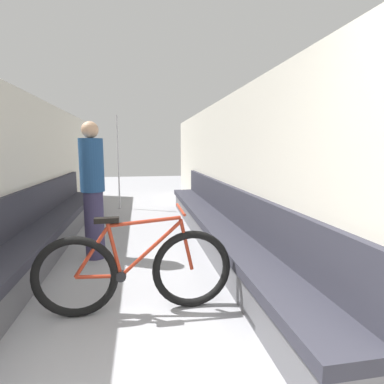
# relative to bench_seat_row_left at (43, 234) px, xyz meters

# --- Properties ---
(wall_left) EXTENTS (0.10, 10.64, 2.20)m
(wall_left) POSITION_rel_bench_seat_row_left_xyz_m (-0.26, 0.05, 0.82)
(wall_left) COLOR beige
(wall_left) RESTS_ON ground
(wall_right) EXTENTS (0.10, 10.64, 2.20)m
(wall_right) POSITION_rel_bench_seat_row_left_xyz_m (2.66, 0.05, 0.82)
(wall_right) COLOR beige
(wall_right) RESTS_ON ground
(bench_seat_row_left) EXTENTS (0.49, 6.09, 0.90)m
(bench_seat_row_left) POSITION_rel_bench_seat_row_left_xyz_m (0.00, 0.00, 0.00)
(bench_seat_row_left) COLOR #5B5B60
(bench_seat_row_left) RESTS_ON ground
(bench_seat_row_right) EXTENTS (0.49, 6.09, 0.90)m
(bench_seat_row_right) POSITION_rel_bench_seat_row_left_xyz_m (2.40, 0.00, 0.00)
(bench_seat_row_right) COLOR #5B5B60
(bench_seat_row_right) RESTS_ON ground
(bicycle) EXTENTS (1.70, 0.46, 0.92)m
(bicycle) POSITION_rel_bench_seat_row_left_xyz_m (1.24, -1.66, 0.09)
(bicycle) COLOR black
(bicycle) RESTS_ON ground
(grab_pole_near) EXTENTS (0.08, 0.08, 2.18)m
(grab_pole_near) POSITION_rel_bench_seat_row_left_xyz_m (0.81, 3.06, 0.78)
(grab_pole_near) COLOR gray
(grab_pole_near) RESTS_ON ground
(passenger_standing) EXTENTS (0.30, 0.30, 1.76)m
(passenger_standing) POSITION_rel_bench_seat_row_left_xyz_m (0.70, -0.23, 0.63)
(passenger_standing) COLOR #332D4C
(passenger_standing) RESTS_ON ground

